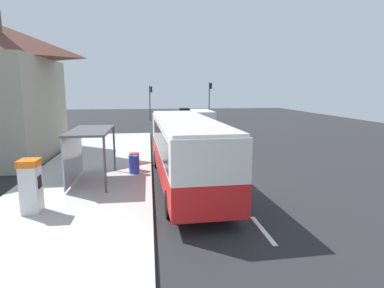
{
  "coord_description": "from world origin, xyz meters",
  "views": [
    {
      "loc": [
        -3.36,
        -15.58,
        4.56
      ],
      "look_at": [
        -1.0,
        2.21,
        1.5
      ],
      "focal_mm": 30.33,
      "sensor_mm": 36.0,
      "label": 1
    }
  ],
  "objects_px": {
    "sedan_near": "(184,112)",
    "bus_shelter": "(84,142)",
    "white_van": "(202,120)",
    "recycling_bin_red": "(135,161)",
    "bus": "(185,148)",
    "traffic_light_near_side": "(210,95)",
    "traffic_light_far_side": "(150,98)",
    "ticket_machine": "(31,186)",
    "recycling_bin_blue": "(134,164)"
  },
  "relations": [
    {
      "from": "sedan_near",
      "to": "bus_shelter",
      "type": "bearing_deg",
      "value": -103.32
    },
    {
      "from": "white_van",
      "to": "recycling_bin_red",
      "type": "xyz_separation_m",
      "value": [
        -6.4,
        -16.3,
        -0.69
      ]
    },
    {
      "from": "bus",
      "to": "recycling_bin_red",
      "type": "relative_size",
      "value": 11.67
    },
    {
      "from": "recycling_bin_red",
      "to": "traffic_light_near_side",
      "type": "bearing_deg",
      "value": 71.76
    },
    {
      "from": "bus",
      "to": "white_van",
      "type": "relative_size",
      "value": 2.12
    },
    {
      "from": "recycling_bin_red",
      "to": "traffic_light_far_side",
      "type": "bearing_deg",
      "value": 87.92
    },
    {
      "from": "ticket_machine",
      "to": "traffic_light_near_side",
      "type": "distance_m",
      "value": 37.6
    },
    {
      "from": "ticket_machine",
      "to": "recycling_bin_blue",
      "type": "bearing_deg",
      "value": 56.29
    },
    {
      "from": "traffic_light_far_side",
      "to": "traffic_light_near_side",
      "type": "bearing_deg",
      "value": -5.32
    },
    {
      "from": "recycling_bin_red",
      "to": "traffic_light_far_side",
      "type": "xyz_separation_m",
      "value": [
        1.1,
        30.22,
        2.66
      ]
    },
    {
      "from": "ticket_machine",
      "to": "traffic_light_far_side",
      "type": "xyz_separation_m",
      "value": [
        4.47,
        35.97,
        2.14
      ]
    },
    {
      "from": "white_van",
      "to": "traffic_light_near_side",
      "type": "distance_m",
      "value": 13.72
    },
    {
      "from": "recycling_bin_blue",
      "to": "bus_shelter",
      "type": "height_order",
      "value": "bus_shelter"
    },
    {
      "from": "traffic_light_near_side",
      "to": "bus_shelter",
      "type": "height_order",
      "value": "traffic_light_near_side"
    },
    {
      "from": "recycling_bin_blue",
      "to": "traffic_light_far_side",
      "type": "xyz_separation_m",
      "value": [
        1.1,
        30.92,
        2.66
      ]
    },
    {
      "from": "recycling_bin_red",
      "to": "traffic_light_near_side",
      "type": "relative_size",
      "value": 0.17
    },
    {
      "from": "recycling_bin_blue",
      "to": "recycling_bin_red",
      "type": "height_order",
      "value": "same"
    },
    {
      "from": "white_van",
      "to": "bus_shelter",
      "type": "distance_m",
      "value": 20.18
    },
    {
      "from": "traffic_light_near_side",
      "to": "ticket_machine",
      "type": "bearing_deg",
      "value": -110.38
    },
    {
      "from": "recycling_bin_red",
      "to": "traffic_light_near_side",
      "type": "xyz_separation_m",
      "value": [
        9.69,
        29.42,
        2.96
      ]
    },
    {
      "from": "white_van",
      "to": "ticket_machine",
      "type": "relative_size",
      "value": 2.69
    },
    {
      "from": "traffic_light_far_side",
      "to": "white_van",
      "type": "bearing_deg",
      "value": -69.16
    },
    {
      "from": "white_van",
      "to": "traffic_light_far_side",
      "type": "bearing_deg",
      "value": 110.84
    },
    {
      "from": "white_van",
      "to": "bus",
      "type": "bearing_deg",
      "value": -101.65
    },
    {
      "from": "recycling_bin_blue",
      "to": "traffic_light_near_side",
      "type": "relative_size",
      "value": 0.17
    },
    {
      "from": "traffic_light_near_side",
      "to": "bus_shelter",
      "type": "xyz_separation_m",
      "value": [
        -11.91,
        -31.36,
        -1.52
      ]
    },
    {
      "from": "sedan_near",
      "to": "bus_shelter",
      "type": "distance_m",
      "value": 37.84
    },
    {
      "from": "traffic_light_near_side",
      "to": "sedan_near",
      "type": "bearing_deg",
      "value": 120.4
    },
    {
      "from": "bus_shelter",
      "to": "traffic_light_far_side",
      "type": "bearing_deg",
      "value": 84.12
    },
    {
      "from": "ticket_machine",
      "to": "bus_shelter",
      "type": "height_order",
      "value": "bus_shelter"
    },
    {
      "from": "ticket_machine",
      "to": "white_van",
      "type": "bearing_deg",
      "value": 66.1
    },
    {
      "from": "recycling_bin_red",
      "to": "traffic_light_far_side",
      "type": "height_order",
      "value": "traffic_light_far_side"
    },
    {
      "from": "white_van",
      "to": "ticket_machine",
      "type": "xyz_separation_m",
      "value": [
        -9.77,
        -22.05,
        -0.17
      ]
    },
    {
      "from": "ticket_machine",
      "to": "recycling_bin_blue",
      "type": "relative_size",
      "value": 2.04
    },
    {
      "from": "bus",
      "to": "recycling_bin_blue",
      "type": "distance_m",
      "value": 3.39
    },
    {
      "from": "ticket_machine",
      "to": "recycling_bin_red",
      "type": "relative_size",
      "value": 2.04
    },
    {
      "from": "bus_shelter",
      "to": "recycling_bin_blue",
      "type": "bearing_deg",
      "value": 29.23
    },
    {
      "from": "recycling_bin_blue",
      "to": "sedan_near",
      "type": "bearing_deg",
      "value": 79.65
    },
    {
      "from": "bus",
      "to": "white_van",
      "type": "height_order",
      "value": "bus"
    },
    {
      "from": "white_van",
      "to": "bus_shelter",
      "type": "bearing_deg",
      "value": -115.28
    },
    {
      "from": "ticket_machine",
      "to": "traffic_light_near_side",
      "type": "xyz_separation_m",
      "value": [
        13.07,
        35.17,
        2.45
      ]
    },
    {
      "from": "bus_shelter",
      "to": "recycling_bin_red",
      "type": "bearing_deg",
      "value": 41.22
    },
    {
      "from": "bus",
      "to": "recycling_bin_red",
      "type": "bearing_deg",
      "value": 132.87
    },
    {
      "from": "recycling_bin_red",
      "to": "sedan_near",
      "type": "bearing_deg",
      "value": 79.44
    },
    {
      "from": "bus",
      "to": "recycling_bin_red",
      "type": "height_order",
      "value": "bus"
    },
    {
      "from": "sedan_near",
      "to": "recycling_bin_red",
      "type": "distance_m",
      "value": 35.47
    },
    {
      "from": "bus",
      "to": "recycling_bin_red",
      "type": "distance_m",
      "value": 3.84
    },
    {
      "from": "recycling_bin_red",
      "to": "white_van",
      "type": "bearing_deg",
      "value": 68.56
    },
    {
      "from": "bus",
      "to": "traffic_light_near_side",
      "type": "bearing_deg",
      "value": 77.35
    },
    {
      "from": "sedan_near",
      "to": "traffic_light_near_side",
      "type": "distance_m",
      "value": 6.92
    }
  ]
}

